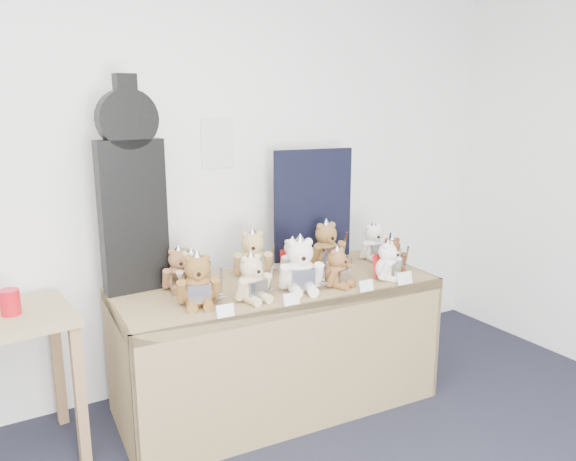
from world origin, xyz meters
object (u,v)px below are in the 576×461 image
teddy_front_left (252,280)px  teddy_back_left (192,272)px  teddy_back_centre_right (293,257)px  teddy_back_right (326,246)px  teddy_front_right (338,269)px  teddy_back_end (374,243)px  teddy_front_far_left (198,282)px  display_table (282,314)px  guitar_case (131,189)px  teddy_front_far_right (388,262)px  red_cup (10,302)px  teddy_back_centre_left (253,256)px  teddy_front_end (392,256)px  teddy_front_centre (300,267)px  teddy_back_far_left (179,271)px

teddy_front_left → teddy_back_left: (-0.21, 0.31, -0.01)m
teddy_back_centre_right → teddy_back_right: (0.25, 0.02, 0.03)m
teddy_front_right → teddy_back_end: size_ratio=0.92×
teddy_front_far_left → teddy_back_left: size_ratio=1.21×
display_table → teddy_back_end: 0.85m
guitar_case → teddy_front_far_right: size_ratio=4.51×
teddy_back_right → teddy_back_end: teddy_back_right is taller
red_cup → teddy_back_centre_right: bearing=-2.8°
teddy_front_left → teddy_back_right: 0.75m
teddy_front_right → teddy_back_left: size_ratio=0.98×
red_cup → display_table: bearing=-11.1°
teddy_back_left → teddy_back_right: bearing=14.4°
display_table → teddy_back_centre_left: teddy_back_centre_left is taller
teddy_front_far_right → teddy_front_end: size_ratio=1.06×
teddy_back_right → teddy_front_far_left: bearing=-163.5°
red_cup → teddy_front_end: size_ratio=0.52×
teddy_front_right → teddy_front_far_right: (0.32, -0.05, 0.00)m
teddy_front_centre → teddy_back_left: bearing=165.7°
teddy_front_far_right → teddy_back_end: 0.42m
teddy_back_centre_left → teddy_back_far_left: teddy_back_centre_left is taller
teddy_back_right → teddy_back_end: bearing=-3.6°
teddy_front_right → teddy_front_end: size_ratio=1.04×
teddy_front_far_left → teddy_back_centre_right: bearing=35.1°
teddy_back_right → teddy_back_centre_left: bearing=177.9°
guitar_case → teddy_back_centre_right: size_ratio=4.78×
teddy_front_far_right → teddy_back_left: same height
teddy_back_centre_right → teddy_back_end: (0.60, -0.01, 0.01)m
teddy_front_far_left → teddy_front_far_right: size_ratio=1.20×
teddy_back_centre_right → teddy_back_far_left: size_ratio=0.89×
teddy_front_far_right → teddy_back_centre_left: 0.78m
teddy_front_end → teddy_back_left: size_ratio=0.94×
teddy_front_far_left → teddy_back_far_left: 0.28m
teddy_front_left → teddy_front_far_right: teddy_front_left is taller
teddy_back_centre_left → teddy_back_centre_right: 0.25m
display_table → teddy_front_left: 0.38m
display_table → red_cup: red_cup is taller
teddy_front_right → teddy_back_centre_left: (-0.33, 0.39, 0.03)m
teddy_front_centre → teddy_front_right: teddy_front_centre is taller
guitar_case → teddy_back_far_left: (0.20, -0.10, -0.45)m
teddy_back_centre_right → display_table: bearing=-127.8°
teddy_front_far_left → teddy_back_centre_right: 0.73m
teddy_front_far_left → teddy_back_centre_left: size_ratio=0.97×
red_cup → teddy_back_far_left: bearing=-1.2°
red_cup → teddy_back_centre_left: bearing=-0.9°
teddy_back_left → teddy_back_end: bearing=12.8°
red_cup → teddy_front_far_left: (0.83, -0.30, 0.05)m
red_cup → teddy_front_far_right: size_ratio=0.49×
teddy_front_left → teddy_back_centre_right: 0.52m
teddy_front_far_left → teddy_front_centre: bearing=9.4°
red_cup → teddy_front_far_right: teddy_front_far_right is taller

